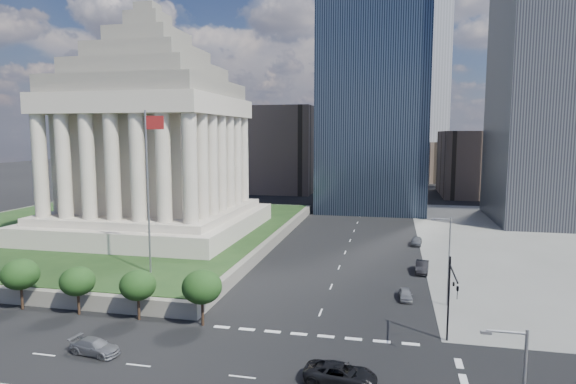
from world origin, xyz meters
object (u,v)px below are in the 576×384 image
(parked_sedan_mid, at_px, (422,267))
(parked_sedan_far, at_px, (416,241))
(parked_sedan_near, at_px, (406,294))
(flagpole, at_px, (149,183))
(pickup_truck, at_px, (341,374))
(street_lamp_north, at_px, (447,256))
(war_memorial, at_px, (151,120))
(traffic_signal_ne, at_px, (451,292))
(suv_grey, at_px, (95,347))

(parked_sedan_mid, bearing_deg, parked_sedan_far, 96.03)
(parked_sedan_near, bearing_deg, flagpole, -179.26)
(flagpole, bearing_deg, parked_sedan_near, 4.01)
(pickup_truck, xyz_separation_m, parked_sedan_mid, (7.82, 32.25, 0.01))
(parked_sedan_mid, height_order, parked_sedan_far, parked_sedan_mid)
(flagpole, xyz_separation_m, street_lamp_north, (35.16, 1.00, -7.45))
(pickup_truck, relative_size, parked_sedan_far, 1.32)
(war_memorial, bearing_deg, parked_sedan_near, -26.93)
(pickup_truck, bearing_deg, traffic_signal_ne, -43.28)
(traffic_signal_ne, relative_size, parked_sedan_near, 2.18)
(street_lamp_north, bearing_deg, parked_sedan_mid, 98.07)
(parked_sedan_near, xyz_separation_m, parked_sedan_far, (2.50, 28.72, 0.10))
(flagpole, bearing_deg, parked_sedan_mid, 22.62)
(war_memorial, bearing_deg, street_lamp_north, -25.92)
(parked_sedan_mid, bearing_deg, pickup_truck, -97.60)
(parked_sedan_mid, bearing_deg, war_memorial, 173.51)
(parked_sedan_far, bearing_deg, parked_sedan_near, -88.31)
(war_memorial, height_order, parked_sedan_far, war_memorial)
(traffic_signal_ne, bearing_deg, street_lamp_north, 85.81)
(pickup_truck, bearing_deg, parked_sedan_near, -10.21)
(war_memorial, relative_size, pickup_truck, 6.96)
(street_lamp_north, xyz_separation_m, parked_sedan_near, (-4.33, 1.16, -5.04))
(traffic_signal_ne, distance_m, street_lamp_north, 11.34)
(street_lamp_north, height_order, parked_sedan_mid, street_lamp_north)
(pickup_truck, distance_m, parked_sedan_near, 21.20)
(traffic_signal_ne, relative_size, street_lamp_north, 0.80)
(pickup_truck, bearing_deg, parked_sedan_far, -4.69)
(pickup_truck, height_order, parked_sedan_far, pickup_truck)
(parked_sedan_near, bearing_deg, pickup_truck, -107.81)
(war_memorial, xyz_separation_m, traffic_signal_ne, (46.50, -34.30, -16.15))
(street_lamp_north, relative_size, parked_sedan_near, 2.73)
(street_lamp_north, xyz_separation_m, suv_grey, (-31.06, -18.93, -4.99))
(pickup_truck, xyz_separation_m, parked_sedan_near, (5.32, 20.52, -0.15))
(flagpole, height_order, parked_sedan_mid, flagpole)
(flagpole, xyz_separation_m, pickup_truck, (25.51, -18.36, -12.34))
(suv_grey, bearing_deg, war_memorial, 30.16)
(suv_grey, distance_m, parked_sedan_far, 56.90)
(parked_sedan_far, bearing_deg, war_memorial, -164.74)
(flagpole, distance_m, traffic_signal_ne, 36.69)
(war_memorial, relative_size, traffic_signal_ne, 4.88)
(flagpole, bearing_deg, traffic_signal_ne, -16.71)
(war_memorial, bearing_deg, parked_sedan_mid, -12.53)
(parked_sedan_mid, bearing_deg, street_lamp_north, -75.89)
(parked_sedan_near, bearing_deg, traffic_signal_ne, -77.59)
(suv_grey, height_order, parked_sedan_mid, parked_sedan_mid)
(flagpole, relative_size, traffic_signal_ne, 2.50)
(war_memorial, bearing_deg, flagpole, -63.11)
(suv_grey, xyz_separation_m, parked_sedan_near, (26.73, 20.09, -0.05))
(flagpole, xyz_separation_m, parked_sedan_near, (30.83, 2.16, -12.49))
(war_memorial, height_order, parked_sedan_mid, war_memorial)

